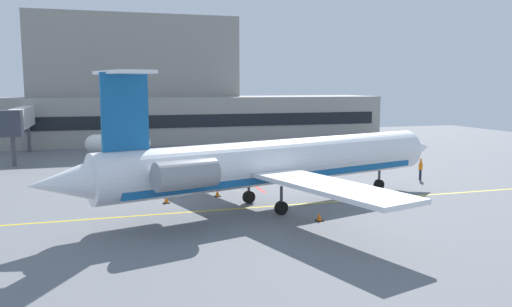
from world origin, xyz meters
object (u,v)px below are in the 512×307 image
object	(u,v)px
regional_jet	(273,163)
baggage_tug	(115,154)
fuel_tank	(118,144)
marshaller	(420,169)
pushback_tractor	(284,153)

from	to	relation	value
regional_jet	baggage_tug	xyz separation A→B (m)	(-9.97, 25.24, -2.20)
fuel_tank	regional_jet	bearing A→B (deg)	-72.81
regional_jet	fuel_tank	xyz separation A→B (m)	(-9.41, 30.43, -1.69)
regional_jet	marshaller	bearing A→B (deg)	20.70
regional_jet	pushback_tractor	xyz separation A→B (m)	(8.21, 20.29, -2.26)
fuel_tank	baggage_tug	bearing A→B (deg)	-96.16
pushback_tractor	marshaller	distance (m)	16.25
regional_jet	baggage_tug	bearing A→B (deg)	111.56
pushback_tractor	fuel_tank	xyz separation A→B (m)	(-17.63, 10.14, 0.57)
baggage_tug	marshaller	bearing A→B (deg)	-36.20
marshaller	baggage_tug	bearing A→B (deg)	143.80
fuel_tank	pushback_tractor	bearing A→B (deg)	-29.91
pushback_tractor	baggage_tug	bearing A→B (deg)	164.77
baggage_tug	fuel_tank	size ratio (longest dim) A/B	0.51
baggage_tug	pushback_tractor	xyz separation A→B (m)	(18.19, -4.95, -0.06)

